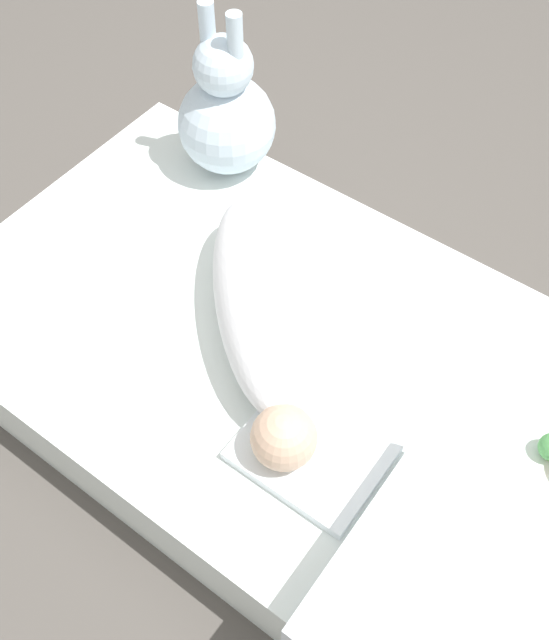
{
  "coord_description": "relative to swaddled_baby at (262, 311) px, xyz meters",
  "views": [
    {
      "loc": [
        -0.44,
        0.64,
        1.31
      ],
      "look_at": [
        0.04,
        -0.01,
        0.21
      ],
      "focal_mm": 42.0,
      "sensor_mm": 36.0,
      "label": 1
    }
  ],
  "objects": [
    {
      "name": "pillow",
      "position": [
        -0.5,
        0.24,
        -0.02
      ],
      "size": [
        0.29,
        0.38,
        0.11
      ],
      "color": "white",
      "rests_on": "bed_mattress"
    },
    {
      "name": "bed_mattress",
      "position": [
        -0.06,
        -0.01,
        -0.15
      ],
      "size": [
        1.35,
        0.8,
        0.16
      ],
      "color": "white",
      "rests_on": "ground_plane"
    },
    {
      "name": "ground_plane",
      "position": [
        -0.06,
        -0.01,
        -0.23
      ],
      "size": [
        12.0,
        12.0,
        0.0
      ],
      "primitive_type": "plane",
      "color": "#514C47"
    },
    {
      "name": "bunny_plush",
      "position": [
        0.35,
        -0.34,
        0.06
      ],
      "size": [
        0.21,
        0.21,
        0.38
      ],
      "color": "silver",
      "rests_on": "bed_mattress"
    },
    {
      "name": "burp_cloth",
      "position": [
        -0.22,
        0.14,
        -0.06
      ],
      "size": [
        0.24,
        0.21,
        0.02
      ],
      "color": "white",
      "rests_on": "bed_mattress"
    },
    {
      "name": "swaddled_baby",
      "position": [
        0.0,
        0.0,
        0.0
      ],
      "size": [
        0.49,
        0.49,
        0.15
      ],
      "rotation": [
        0.0,
        0.0,
        2.36
      ],
      "color": "white",
      "rests_on": "bed_mattress"
    }
  ]
}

